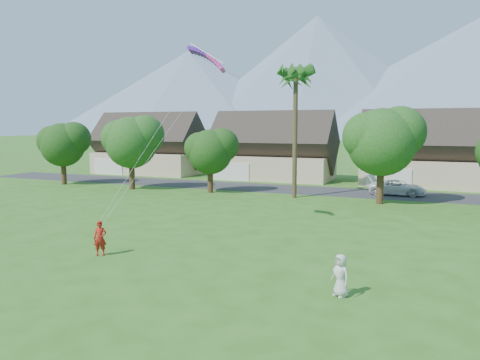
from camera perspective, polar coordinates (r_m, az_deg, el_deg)
The scene contains 10 objects.
ground at distance 19.24m, azimuth -11.87°, elevation -14.60°, with size 500.00×500.00×0.00m, color #2D6019.
street at distance 50.27m, azimuth 10.54°, elevation -1.35°, with size 90.00×7.00×0.01m, color #2D2D30.
kite_flyer at distance 26.20m, azimuth -16.69°, elevation -6.83°, with size 0.69×0.45×1.89m, color #A81D13.
watcher at distance 19.78m, azimuth 12.16°, elevation -11.30°, with size 0.86×0.56×1.76m, color silver.
parked_car at distance 49.22m, azimuth 18.62°, elevation -0.88°, with size 2.52×5.46×1.52m, color white.
mountain_ridge at distance 275.62m, azimuth 22.90°, elevation 10.77°, with size 540.00×240.00×70.00m.
houses_row at distance 58.64m, azimuth 12.92°, elevation 3.10°, with size 72.75×8.19×8.86m.
tree_row at distance 44.19m, azimuth 7.57°, elevation 3.97°, with size 62.27×6.67×8.45m.
fan_palm at distance 45.19m, azimuth 6.83°, elevation 12.82°, with size 3.00×3.00×13.80m.
parafoil_kite at distance 30.87m, azimuth -3.89°, elevation 14.80°, with size 2.76×1.17×0.50m.
Camera 1 is at (10.25, -14.73, 6.94)m, focal length 35.00 mm.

